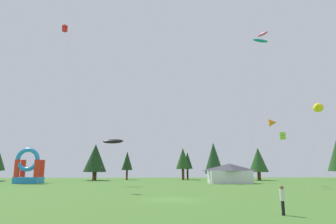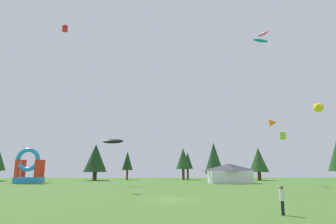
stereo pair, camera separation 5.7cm
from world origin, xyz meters
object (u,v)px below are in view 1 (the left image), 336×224
kite_teal_parafoil (260,41)px  kite_pink_parafoil (263,34)px  kite_orange_delta (273,123)px  person_far_side (282,198)px  inflatable_orange_dome (29,170)px  kite_lime_box (283,136)px  kite_black_parafoil (113,141)px  festival_tent (229,173)px  kite_yellow_delta (318,106)px  kite_red_box (65,29)px

kite_teal_parafoil → kite_pink_parafoil: size_ratio=0.87×
kite_orange_delta → person_far_side: size_ratio=6.60×
inflatable_orange_dome → kite_pink_parafoil: bearing=-24.9°
kite_lime_box → person_far_side: kite_lime_box is taller
kite_black_parafoil → kite_teal_parafoil: kite_teal_parafoil is taller
kite_pink_parafoil → inflatable_orange_dome: kite_pink_parafoil is taller
kite_pink_parafoil → person_far_side: bearing=-110.8°
kite_teal_parafoil → festival_tent: kite_teal_parafoil is taller
kite_yellow_delta → kite_red_box: bearing=162.6°
festival_tent → kite_teal_parafoil: bearing=-91.8°
kite_orange_delta → kite_lime_box: kite_orange_delta is taller
kite_orange_delta → festival_tent: 12.61m
kite_yellow_delta → kite_pink_parafoil: size_ratio=0.51×
kite_black_parafoil → kite_yellow_delta: bearing=-26.1°
kite_pink_parafoil → festival_tent: bearing=95.1°
kite_yellow_delta → kite_pink_parafoil: 13.06m
kite_orange_delta → festival_tent: kite_orange_delta is taller
kite_black_parafoil → festival_tent: 22.97m
person_far_side → kite_yellow_delta: bearing=-170.0°
kite_lime_box → kite_yellow_delta: bearing=-83.9°
kite_black_parafoil → person_far_side: 35.56m
kite_red_box → person_far_side: kite_red_box is taller
kite_yellow_delta → festival_tent: (-7.03, 19.62, -9.08)m
person_far_side → inflatable_orange_dome: (-32.26, 39.01, 1.38)m
kite_black_parafoil → kite_red_box: kite_red_box is taller
kite_pink_parafoil → festival_tent: size_ratio=2.92×
kite_pink_parafoil → kite_lime_box: (4.61, 5.94, -14.47)m
kite_yellow_delta → kite_teal_parafoil: kite_teal_parafoil is taller
kite_yellow_delta → festival_tent: kite_yellow_delta is taller
kite_orange_delta → kite_red_box: kite_red_box is taller
kite_lime_box → festival_tent: 13.78m
kite_teal_parafoil → kite_pink_parafoil: kite_pink_parafoil is taller
kite_orange_delta → person_far_side: 37.89m
kite_yellow_delta → kite_lime_box: kite_yellow_delta is taller
inflatable_orange_dome → kite_black_parafoil: bearing=-23.9°
kite_black_parafoil → kite_orange_delta: size_ratio=0.66×
kite_black_parafoil → kite_pink_parafoil: (23.04, -11.08, 14.99)m
kite_pink_parafoil → kite_yellow_delta: bearing=-27.6°
kite_teal_parafoil → kite_black_parafoil: bearing=143.5°
kite_yellow_delta → inflatable_orange_dome: size_ratio=1.75×
person_far_side → inflatable_orange_dome: inflatable_orange_dome is taller
person_far_side → kite_lime_box: bearing=-157.9°
kite_teal_parafoil → person_far_side: size_ratio=10.85×
kite_pink_parafoil → person_far_side: kite_pink_parafoil is taller
kite_black_parafoil → kite_pink_parafoil: size_ratio=0.35×
kite_orange_delta → person_far_side: (-13.99, -33.72, -10.16)m
kite_teal_parafoil → kite_yellow_delta: bearing=10.7°
kite_teal_parafoil → inflatable_orange_dome: kite_teal_parafoil is taller
kite_yellow_delta → inflatable_orange_dome: kite_yellow_delta is taller
person_far_side → festival_tent: size_ratio=0.23×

